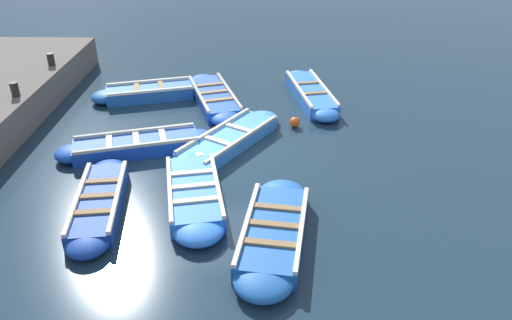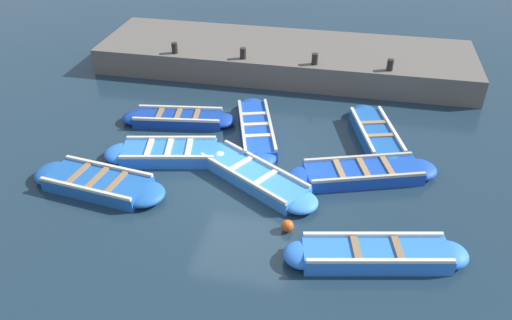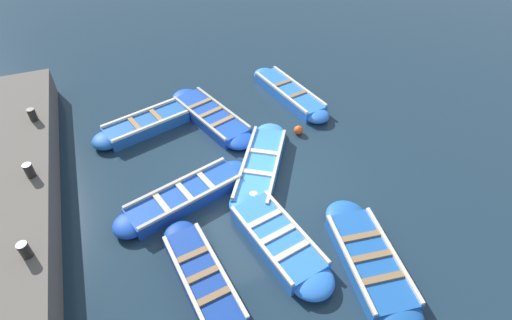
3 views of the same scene
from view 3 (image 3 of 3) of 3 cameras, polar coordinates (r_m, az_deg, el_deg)
The scene contains 14 objects.
ground_plane at distance 10.32m, azimuth 0.10°, elevation -2.83°, with size 120.00×120.00×0.00m, color #1C303F.
boat_bow_out at distance 9.83m, azimuth -10.08°, elevation -5.14°, with size 3.72×1.78×0.39m.
boat_broadside at distance 8.41m, azimuth -7.56°, elevation -16.49°, with size 1.19×3.35×0.36m.
boat_drifting at distance 13.26m, azimuth 4.76°, elevation 9.46°, with size 1.46×3.72×0.41m.
boat_inner_gap at distance 8.88m, azimuth 15.91°, elevation -13.71°, with size 1.41×3.52×0.38m.
boat_alongside at distance 12.24m, azimuth -6.47°, elevation 6.15°, with size 1.99×3.78×0.38m.
boat_mid_row at distance 12.27m, azimuth -15.39°, elevation 4.93°, with size 3.36×1.70×0.41m.
boat_tucked at distance 8.89m, azimuth 3.07°, elevation -11.18°, with size 1.57×3.46×0.38m.
boat_outer_left at distance 10.46m, azimuth 0.68°, elevation -0.92°, with size 2.72×3.62×0.36m.
bollard_north at distance 12.29m, azimuth -29.31°, elevation 5.66°, with size 0.20×0.20×0.35m, color black.
bollard_mid_north at distance 10.42m, azimuth -29.66°, elevation -1.29°, with size 0.20×0.20×0.35m, color black.
bollard_mid_south at distance 8.77m, azimuth -30.15°, elevation -11.06°, with size 0.20×0.20×0.35m, color black.
buoy_yellow_far at distance 9.66m, azimuth -0.34°, elevation -5.40°, with size 0.33×0.33×0.33m, color silver.
buoy_white_drifting at distance 11.75m, azimuth 6.08°, elevation 4.28°, with size 0.27×0.27×0.27m, color #E05119.
Camera 3 is at (2.64, 6.83, 7.27)m, focal length 28.00 mm.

